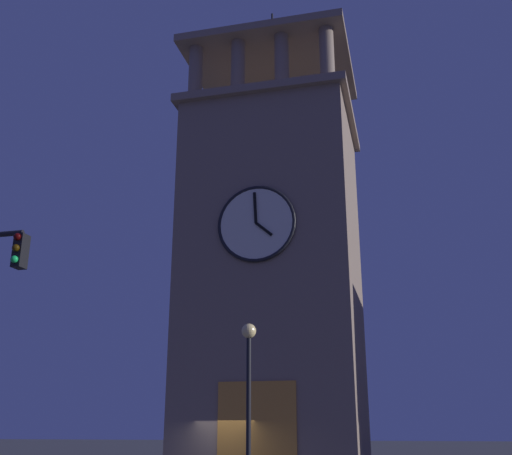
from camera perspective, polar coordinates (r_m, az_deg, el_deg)
clocktower at (r=29.64m, az=1.76°, el=-4.52°), size 8.41×7.92×24.36m
street_lamp at (r=18.39m, az=-0.69°, el=-13.82°), size 0.44×0.44×5.19m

